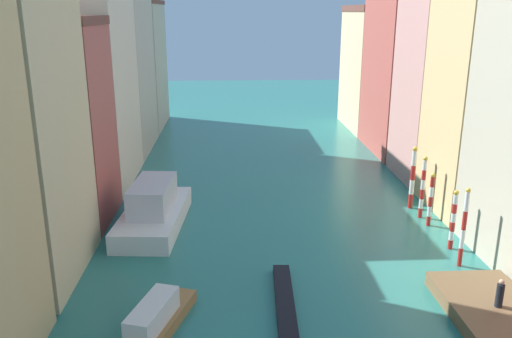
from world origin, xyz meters
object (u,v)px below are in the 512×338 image
Objects in this scene: mooring_pole_2 at (431,199)px; mooring_pole_3 at (423,187)px; motorboat_0 at (153,323)px; waterfront_dock at (495,314)px; mooring_pole_4 at (413,177)px; mooring_pole_0 at (464,227)px; person_on_dock at (500,294)px; gondola_black at (286,314)px; mooring_pole_1 at (453,219)px; vaporetto_white at (154,210)px.

mooring_pole_2 is 1.57m from mooring_pole_3.
mooring_pole_3 is 22.23m from motorboat_0.
mooring_pole_3 is at bearing 85.46° from waterfront_dock.
mooring_pole_4 is (-0.13, 3.45, 0.51)m from mooring_pole_2.
mooring_pole_0 reaches higher than mooring_pole_4.
person_on_dock is 0.38× the size of mooring_pole_2.
mooring_pole_4 is at bearing 88.43° from mooring_pole_0.
motorboat_0 is at bearing -145.22° from mooring_pole_2.
waterfront_dock is 5.08× the size of person_on_dock.
mooring_pole_4 is at bearing 92.14° from mooring_pole_2.
mooring_pole_4 is at bearing 86.34° from waterfront_dock.
mooring_pole_4 is 0.51× the size of gondola_black.
mooring_pole_0 is 7.59m from mooring_pole_3.
mooring_pole_1 is at bearing -89.29° from mooring_pole_3.
motorboat_0 is (-17.45, -13.67, -1.73)m from mooring_pole_3.
mooring_pole_2 reaches higher than gondola_black.
mooring_pole_4 is 0.69× the size of motorboat_0.
person_on_dock is 0.15× the size of gondola_black.
mooring_pole_0 reaches higher than motorboat_0.
mooring_pole_1 reaches higher than person_on_dock.
mooring_pole_1 is 13.47m from gondola_black.
gondola_black is (-11.20, -10.98, -1.76)m from mooring_pole_2.
mooring_pole_0 is 0.51× the size of gondola_black.
mooring_pole_4 reaches higher than person_on_dock.
mooring_pole_0 is at bearing -93.67° from mooring_pole_2.
waterfront_dock is 22.09m from vaporetto_white.
waterfront_dock is 15.38m from mooring_pole_4.
mooring_pole_2 is at bearing -87.86° from mooring_pole_4.
mooring_pole_3 is at bearing 1.92° from vaporetto_white.
person_on_dock is 16.53m from motorboat_0.
mooring_pole_3 is 0.95× the size of mooring_pole_4.
mooring_pole_2 is at bearing -88.20° from mooring_pole_3.
waterfront_dock is at bearing -97.96° from mooring_pole_1.
vaporetto_white is (-18.82, 6.94, -1.26)m from mooring_pole_0.
mooring_pole_3 reaches higher than waterfront_dock.
motorboat_0 is (-17.10, -6.08, -1.84)m from mooring_pole_0.
mooring_pole_1 is at bearing -13.51° from vaporetto_white.
mooring_pole_4 reaches higher than motorboat_0.
mooring_pole_0 is 1.00× the size of mooring_pole_4.
mooring_pole_0 reaches higher than mooring_pole_2.
waterfront_dock is at bearing -168.42° from person_on_dock.
mooring_pole_1 is 7.21m from mooring_pole_4.
motorboat_0 is (1.71, -13.02, -0.58)m from vaporetto_white.
waterfront_dock is at bearing -94.54° from mooring_pole_3.
mooring_pole_0 is at bearing 24.43° from gondola_black.
mooring_pole_0 is at bearing -91.57° from mooring_pole_4.
mooring_pole_1 is at bearing 80.07° from mooring_pole_0.
vaporetto_white is at bearing 145.33° from person_on_dock.
gondola_black is at bearing -131.76° from mooring_pole_3.
motorboat_0 is (-16.39, -0.40, 0.26)m from waterfront_dock.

